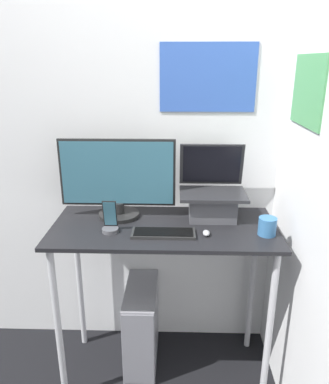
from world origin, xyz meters
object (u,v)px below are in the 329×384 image
Objects in this scene: keyboard at (164,233)px; cell_phone at (110,223)px; mouse at (206,233)px; laptop at (212,199)px; monitor at (118,181)px; computer_tower at (142,324)px.

cell_phone is (-0.26, 0.03, 0.04)m from keyboard.
mouse is 0.46m from cell_phone.
laptop is at bearing 20.46° from cell_phone.
monitor is 0.88m from computer_tower.
keyboard reaches higher than computer_tower.
monitor is 3.75× the size of cell_phone.
laptop is 0.62× the size of monitor.
keyboard is at bearing 179.63° from mouse.
laptop is 0.87m from computer_tower.
monitor is 11.19× the size of mouse.
laptop is at bearing 41.73° from keyboard.
mouse is at bearing -26.18° from monitor.
cell_phone is at bearing 176.27° from mouse.
computer_tower is at bearing 149.18° from mouse.
computer_tower is at bearing 54.60° from cell_phone.
mouse reaches higher than computer_tower.
laptop is at bearing 2.46° from computer_tower.
cell_phone is at bearing -94.46° from monitor.
mouse is 0.11× the size of computer_tower.
keyboard is at bearing -138.27° from laptop.
cell_phone reaches higher than mouse.
monitor is 1.97× the size of keyboard.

